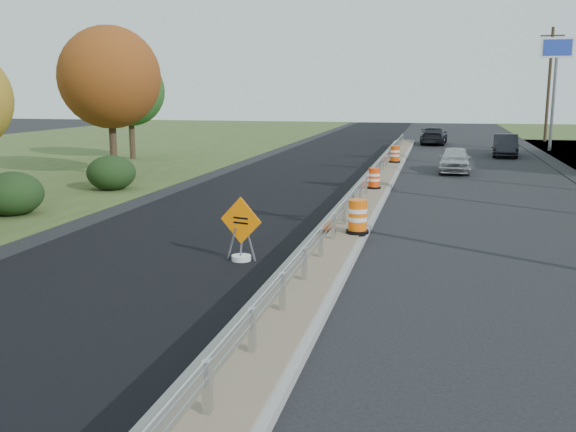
% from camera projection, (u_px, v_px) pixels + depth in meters
% --- Properties ---
extents(ground, '(140.00, 140.00, 0.00)m').
position_uv_depth(ground, '(344.00, 231.00, 19.61)').
color(ground, black).
rests_on(ground, ground).
extents(milled_overlay, '(7.20, 120.00, 0.01)m').
position_uv_depth(milled_overlay, '(282.00, 182.00, 30.15)').
color(milled_overlay, black).
rests_on(milled_overlay, ground).
extents(median, '(1.60, 55.00, 0.23)m').
position_uv_depth(median, '(371.00, 189.00, 27.24)').
color(median, gray).
rests_on(median, ground).
extents(guardrail, '(0.10, 46.15, 0.72)m').
position_uv_depth(guardrail, '(374.00, 172.00, 28.08)').
color(guardrail, silver).
rests_on(guardrail, median).
extents(pylon_sign_north, '(2.20, 0.30, 7.90)m').
position_uv_depth(pylon_sign_north, '(557.00, 58.00, 44.71)').
color(pylon_sign_north, slate).
rests_on(pylon_sign_north, ground).
extents(utility_pole_north, '(1.90, 0.26, 9.40)m').
position_uv_depth(utility_pole_north, '(549.00, 82.00, 53.38)').
color(utility_pole_north, '#473523').
rests_on(utility_pole_north, ground).
extents(hedge_mid, '(2.09, 2.09, 1.52)m').
position_uv_depth(hedge_mid, '(12.00, 193.00, 22.03)').
color(hedge_mid, black).
rests_on(hedge_mid, ground).
extents(hedge_north, '(2.09, 2.09, 1.52)m').
position_uv_depth(hedge_north, '(111.00, 173.00, 27.66)').
color(hedge_north, black).
rests_on(hedge_north, ground).
extents(tree_near_red, '(4.95, 4.95, 7.35)m').
position_uv_depth(tree_near_red, '(110.00, 78.00, 31.14)').
color(tree_near_red, '#473523').
rests_on(tree_near_red, ground).
extents(tree_near_back, '(4.29, 4.29, 6.37)m').
position_uv_depth(tree_near_back, '(130.00, 91.00, 39.58)').
color(tree_near_back, '#473523').
rests_on(tree_near_back, ground).
extents(caution_sign, '(1.15, 0.50, 1.64)m').
position_uv_depth(caution_sign, '(241.00, 245.00, 16.13)').
color(caution_sign, white).
rests_on(caution_sign, ground).
extents(barrel_median_near, '(0.66, 0.66, 0.96)m').
position_uv_depth(barrel_median_near, '(358.00, 217.00, 18.24)').
color(barrel_median_near, black).
rests_on(barrel_median_near, median).
extents(barrel_median_mid, '(0.58, 0.58, 0.85)m').
position_uv_depth(barrel_median_mid, '(374.00, 179.00, 26.64)').
color(barrel_median_mid, black).
rests_on(barrel_median_mid, median).
extents(barrel_median_far, '(0.64, 0.64, 0.94)m').
position_uv_depth(barrel_median_far, '(395.00, 155.00, 36.35)').
color(barrel_median_far, black).
rests_on(barrel_median_far, median).
extents(barrel_shoulder_far, '(0.67, 0.67, 0.98)m').
position_uv_depth(barrel_shoulder_far, '(497.00, 142.00, 48.21)').
color(barrel_shoulder_far, black).
rests_on(barrel_shoulder_far, ground).
extents(car_silver, '(1.72, 4.00, 1.35)m').
position_uv_depth(car_silver, '(455.00, 160.00, 33.76)').
color(car_silver, '#AFAFB4').
rests_on(car_silver, ground).
extents(car_dark_mid, '(1.83, 4.47, 1.44)m').
position_uv_depth(car_dark_mid, '(505.00, 145.00, 42.02)').
color(car_dark_mid, black).
rests_on(car_dark_mid, ground).
extents(car_dark_far, '(2.24, 4.93, 1.40)m').
position_uv_depth(car_dark_far, '(434.00, 136.00, 51.52)').
color(car_dark_far, black).
rests_on(car_dark_far, ground).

